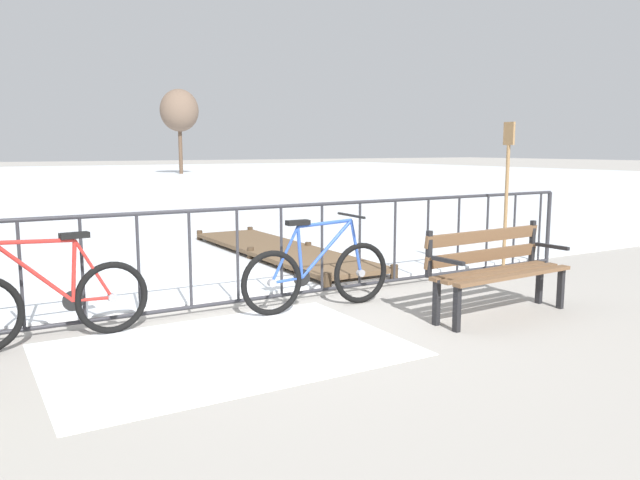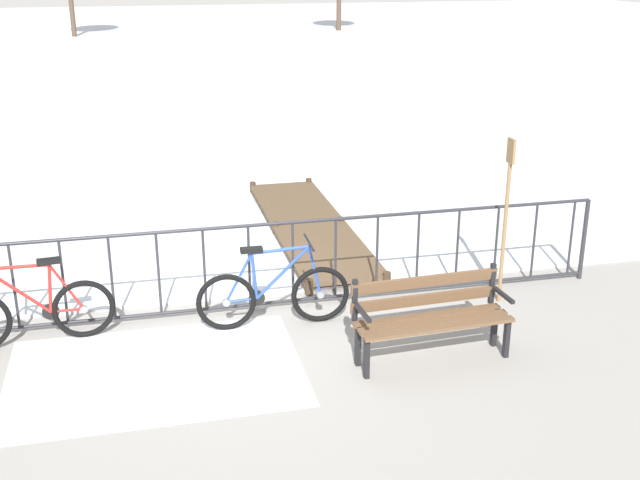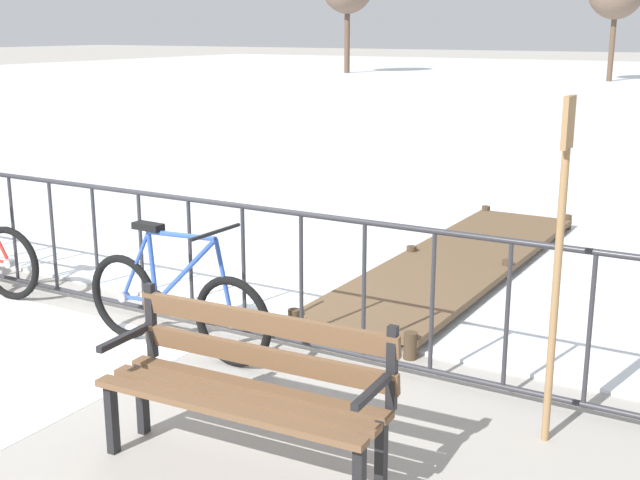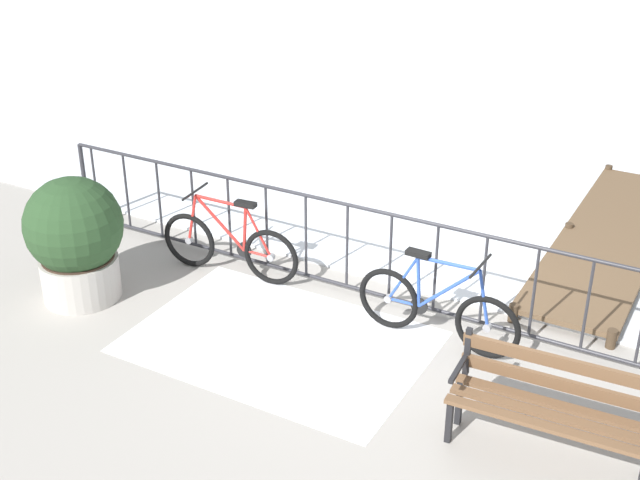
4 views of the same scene
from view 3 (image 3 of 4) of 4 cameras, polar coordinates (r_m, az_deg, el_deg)
ground_plane at (r=6.85m, az=-10.41°, el=-5.62°), size 160.00×160.00×0.00m
railing_fence at (r=6.68m, az=-10.63°, el=-1.10°), size 9.06×0.06×1.07m
bicycle_near_railing at (r=6.14m, az=-9.98°, el=-4.34°), size 1.71×0.52×0.97m
park_bench at (r=4.47m, az=-4.97°, el=-9.52°), size 1.62×0.56×0.89m
oar_upright at (r=4.70m, az=16.16°, el=-0.75°), size 0.04×0.16×1.98m
wooden_dock at (r=8.15m, az=9.50°, el=-1.43°), size 1.10×4.53×0.20m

